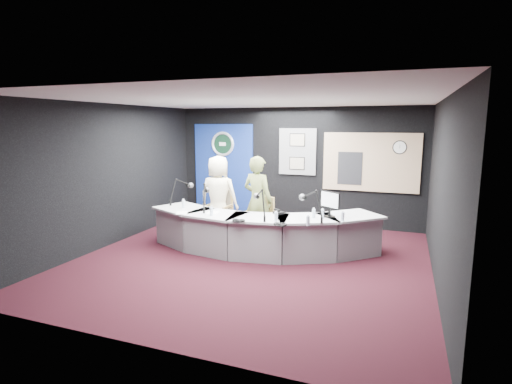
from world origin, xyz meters
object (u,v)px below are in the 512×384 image
(broadcast_desk, at_px, (259,232))
(person_woman, at_px, (258,200))
(person_man, at_px, (218,195))
(armchair_left, at_px, (219,214))
(armchair_right, at_px, (258,220))

(broadcast_desk, relative_size, person_woman, 2.53)
(broadcast_desk, bearing_deg, person_man, 145.21)
(person_man, relative_size, person_woman, 0.97)
(broadcast_desk, relative_size, armchair_left, 5.06)
(person_woman, bearing_deg, person_man, -6.12)
(armchair_right, bearing_deg, armchair_left, -171.44)
(armchair_left, bearing_deg, armchair_right, -16.57)
(person_man, height_order, person_woman, person_woman)
(broadcast_desk, distance_m, armchair_left, 1.54)
(armchair_right, xyz_separation_m, person_man, (-1.07, 0.41, 0.37))
(broadcast_desk, height_order, person_woman, person_woman)
(armchair_left, relative_size, person_man, 0.51)
(person_man, bearing_deg, armchair_right, 153.94)
(broadcast_desk, xyz_separation_m, armchair_left, (-1.26, 0.87, 0.07))
(broadcast_desk, xyz_separation_m, person_man, (-1.26, 0.87, 0.49))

